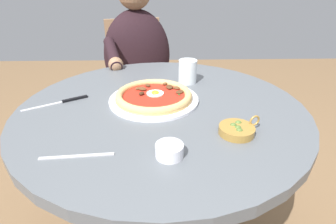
{
  "coord_description": "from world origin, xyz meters",
  "views": [
    {
      "loc": [
        0.0,
        0.83,
        1.16
      ],
      "look_at": [
        -0.02,
        0.01,
        0.73
      ],
      "focal_mm": 28.72,
      "sensor_mm": 36.0,
      "label": 1
    }
  ],
  "objects_px": {
    "pizza_on_plate": "(154,97)",
    "cafe_chair_diner": "(137,77)",
    "diner_person": "(139,88)",
    "dining_table": "(162,144)",
    "steak_knife": "(66,101)",
    "water_glass": "(188,72)",
    "olive_pan": "(237,130)",
    "fork_utensil": "(77,156)",
    "ramekin_capers": "(170,150)"
  },
  "relations": [
    {
      "from": "fork_utensil",
      "to": "pizza_on_plate",
      "type": "bearing_deg",
      "value": -120.05
    },
    {
      "from": "olive_pan",
      "to": "diner_person",
      "type": "relative_size",
      "value": 0.11
    },
    {
      "from": "olive_pan",
      "to": "fork_utensil",
      "type": "height_order",
      "value": "olive_pan"
    },
    {
      "from": "diner_person",
      "to": "dining_table",
      "type": "bearing_deg",
      "value": 100.93
    },
    {
      "from": "dining_table",
      "to": "cafe_chair_diner",
      "type": "xyz_separation_m",
      "value": [
        0.17,
        -0.87,
        -0.06
      ]
    },
    {
      "from": "pizza_on_plate",
      "to": "water_glass",
      "type": "height_order",
      "value": "water_glass"
    },
    {
      "from": "ramekin_capers",
      "to": "olive_pan",
      "type": "bearing_deg",
      "value": -152.85
    },
    {
      "from": "dining_table",
      "to": "ramekin_capers",
      "type": "xyz_separation_m",
      "value": [
        -0.02,
        0.29,
        0.18
      ]
    },
    {
      "from": "water_glass",
      "to": "fork_utensil",
      "type": "xyz_separation_m",
      "value": [
        0.32,
        0.5,
        -0.04
      ]
    },
    {
      "from": "ramekin_capers",
      "to": "olive_pan",
      "type": "xyz_separation_m",
      "value": [
        -0.19,
        -0.1,
        -0.01
      ]
    },
    {
      "from": "dining_table",
      "to": "steak_knife",
      "type": "bearing_deg",
      "value": -5.92
    },
    {
      "from": "pizza_on_plate",
      "to": "fork_utensil",
      "type": "bearing_deg",
      "value": 59.95
    },
    {
      "from": "dining_table",
      "to": "pizza_on_plate",
      "type": "bearing_deg",
      "value": -54.51
    },
    {
      "from": "steak_knife",
      "to": "cafe_chair_diner",
      "type": "xyz_separation_m",
      "value": [
        -0.17,
        -0.83,
        -0.22
      ]
    },
    {
      "from": "ramekin_capers",
      "to": "cafe_chair_diner",
      "type": "xyz_separation_m",
      "value": [
        0.18,
        -1.15,
        -0.24
      ]
    },
    {
      "from": "dining_table",
      "to": "steak_knife",
      "type": "xyz_separation_m",
      "value": [
        0.34,
        -0.04,
        0.16
      ]
    },
    {
      "from": "steak_knife",
      "to": "cafe_chair_diner",
      "type": "bearing_deg",
      "value": -101.84
    },
    {
      "from": "steak_knife",
      "to": "ramekin_capers",
      "type": "xyz_separation_m",
      "value": [
        -0.36,
        0.32,
        0.02
      ]
    },
    {
      "from": "water_glass",
      "to": "cafe_chair_diner",
      "type": "bearing_deg",
      "value": -67.33
    },
    {
      "from": "olive_pan",
      "to": "diner_person",
      "type": "height_order",
      "value": "diner_person"
    },
    {
      "from": "cafe_chair_diner",
      "to": "dining_table",
      "type": "bearing_deg",
      "value": 100.8
    },
    {
      "from": "diner_person",
      "to": "water_glass",
      "type": "bearing_deg",
      "value": 115.84
    },
    {
      "from": "pizza_on_plate",
      "to": "olive_pan",
      "type": "bearing_deg",
      "value": 136.86
    },
    {
      "from": "pizza_on_plate",
      "to": "water_glass",
      "type": "relative_size",
      "value": 3.36
    },
    {
      "from": "pizza_on_plate",
      "to": "fork_utensil",
      "type": "relative_size",
      "value": 1.71
    },
    {
      "from": "diner_person",
      "to": "cafe_chair_diner",
      "type": "distance_m",
      "value": 0.15
    },
    {
      "from": "water_glass",
      "to": "olive_pan",
      "type": "distance_m",
      "value": 0.41
    },
    {
      "from": "steak_knife",
      "to": "fork_utensil",
      "type": "height_order",
      "value": "steak_knife"
    },
    {
      "from": "fork_utensil",
      "to": "cafe_chair_diner",
      "type": "xyz_separation_m",
      "value": [
        -0.05,
        -1.15,
        -0.22
      ]
    },
    {
      "from": "olive_pan",
      "to": "fork_utensil",
      "type": "relative_size",
      "value": 0.66
    },
    {
      "from": "steak_knife",
      "to": "ramekin_capers",
      "type": "distance_m",
      "value": 0.48
    },
    {
      "from": "dining_table",
      "to": "steak_knife",
      "type": "height_order",
      "value": "steak_knife"
    },
    {
      "from": "dining_table",
      "to": "diner_person",
      "type": "relative_size",
      "value": 0.85
    },
    {
      "from": "dining_table",
      "to": "pizza_on_plate",
      "type": "xyz_separation_m",
      "value": [
        0.03,
        -0.04,
        0.18
      ]
    },
    {
      "from": "dining_table",
      "to": "diner_person",
      "type": "distance_m",
      "value": 0.74
    },
    {
      "from": "dining_table",
      "to": "fork_utensil",
      "type": "relative_size",
      "value": 5.3
    },
    {
      "from": "steak_knife",
      "to": "dining_table",
      "type": "bearing_deg",
      "value": 174.08
    },
    {
      "from": "ramekin_capers",
      "to": "olive_pan",
      "type": "height_order",
      "value": "olive_pan"
    },
    {
      "from": "pizza_on_plate",
      "to": "water_glass",
      "type": "bearing_deg",
      "value": -127.64
    },
    {
      "from": "pizza_on_plate",
      "to": "cafe_chair_diner",
      "type": "height_order",
      "value": "cafe_chair_diner"
    },
    {
      "from": "diner_person",
      "to": "fork_utensil",
      "type": "bearing_deg",
      "value": 85.85
    },
    {
      "from": "steak_knife",
      "to": "diner_person",
      "type": "bearing_deg",
      "value": -106.16
    },
    {
      "from": "dining_table",
      "to": "cafe_chair_diner",
      "type": "height_order",
      "value": "cafe_chair_diner"
    },
    {
      "from": "dining_table",
      "to": "fork_utensil",
      "type": "bearing_deg",
      "value": 53.11
    },
    {
      "from": "pizza_on_plate",
      "to": "diner_person",
      "type": "height_order",
      "value": "diner_person"
    },
    {
      "from": "water_glass",
      "to": "fork_utensil",
      "type": "bearing_deg",
      "value": 57.12
    },
    {
      "from": "cafe_chair_diner",
      "to": "water_glass",
      "type": "bearing_deg",
      "value": 112.67
    },
    {
      "from": "fork_utensil",
      "to": "diner_person",
      "type": "height_order",
      "value": "diner_person"
    },
    {
      "from": "olive_pan",
      "to": "steak_knife",
      "type": "bearing_deg",
      "value": -21.91
    },
    {
      "from": "water_glass",
      "to": "olive_pan",
      "type": "bearing_deg",
      "value": 104.73
    }
  ]
}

